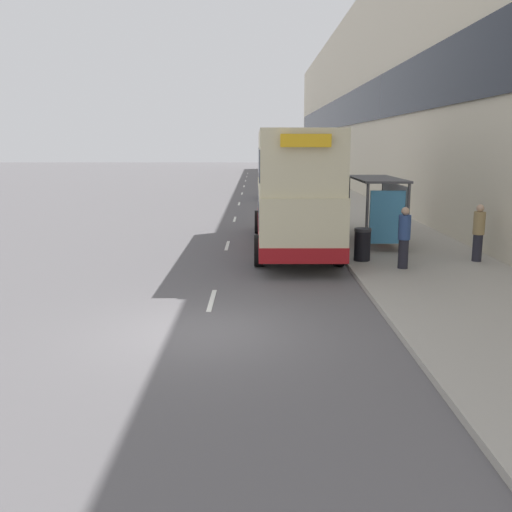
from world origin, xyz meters
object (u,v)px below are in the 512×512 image
at_px(double_decker_bus_near, 294,187).
at_px(car_0, 276,187).
at_px(bus_shelter, 384,199).
at_px(pedestrian_3, 480,232).
at_px(pedestrian_2, 405,237).
at_px(pedestrian_at_shelter, 342,211).
at_px(pedestrian_1, 399,207).
at_px(litter_bin, 364,244).

bearing_deg(double_decker_bus_near, car_0, 90.02).
xyz_separation_m(bus_shelter, pedestrian_3, (2.46, -2.97, -0.80)).
height_order(double_decker_bus_near, pedestrian_2, double_decker_bus_near).
xyz_separation_m(bus_shelter, double_decker_bus_near, (-3.30, 0.18, 0.41)).
relative_size(pedestrian_at_shelter, pedestrian_3, 0.88).
height_order(double_decker_bus_near, pedestrian_at_shelter, double_decker_bus_near).
height_order(pedestrian_at_shelter, pedestrian_3, pedestrian_3).
bearing_deg(pedestrian_1, bus_shelter, -110.48).
bearing_deg(litter_bin, bus_shelter, 66.83).
bearing_deg(pedestrian_3, bus_shelter, 129.57).
xyz_separation_m(double_decker_bus_near, litter_bin, (2.08, -3.04, -1.62)).
height_order(bus_shelter, pedestrian_2, bus_shelter).
distance_m(bus_shelter, pedestrian_2, 4.12).
bearing_deg(bus_shelter, litter_bin, -113.17).
bearing_deg(pedestrian_2, litter_bin, 130.83).
height_order(car_0, pedestrian_3, pedestrian_3).
distance_m(pedestrian_at_shelter, pedestrian_1, 2.85).
distance_m(pedestrian_1, pedestrian_3, 7.80).
relative_size(car_0, pedestrian_1, 2.45).
height_order(pedestrian_1, pedestrian_2, pedestrian_2).
xyz_separation_m(bus_shelter, pedestrian_at_shelter, (-0.94, 3.97, -0.91)).
distance_m(double_decker_bus_near, pedestrian_at_shelter, 4.66).
bearing_deg(car_0, double_decker_bus_near, -89.98).
distance_m(pedestrian_at_shelter, pedestrian_3, 7.73).
xyz_separation_m(double_decker_bus_near, car_0, (-0.01, 19.64, -1.44)).
xyz_separation_m(car_0, pedestrian_3, (5.76, -22.79, 0.23)).
height_order(bus_shelter, car_0, bus_shelter).
xyz_separation_m(pedestrian_3, litter_bin, (-3.68, 0.12, -0.41)).
relative_size(double_decker_bus_near, pedestrian_3, 5.79).
height_order(pedestrian_1, litter_bin, pedestrian_1).
distance_m(pedestrian_2, litter_bin, 1.62).
xyz_separation_m(car_0, pedestrian_at_shelter, (2.37, -15.85, 0.12)).
bearing_deg(pedestrian_1, pedestrian_2, -102.69).
xyz_separation_m(double_decker_bus_near, pedestrian_1, (5.09, 4.62, -1.24)).
bearing_deg(car_0, pedestrian_2, -82.58).
bearing_deg(litter_bin, pedestrian_3, -1.82).
distance_m(bus_shelter, pedestrian_at_shelter, 4.18).
height_order(double_decker_bus_near, car_0, double_decker_bus_near).
xyz_separation_m(double_decker_bus_near, pedestrian_at_shelter, (2.36, 3.79, -1.32)).
bearing_deg(double_decker_bus_near, bus_shelter, -3.14).
relative_size(car_0, litter_bin, 4.14).
bearing_deg(car_0, litter_bin, -84.76).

